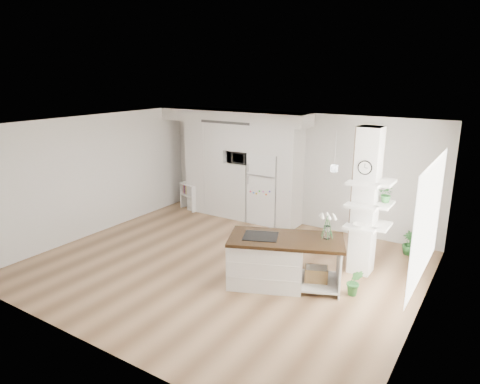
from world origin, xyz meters
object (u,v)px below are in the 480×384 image
Objects in this scene: refrigerator at (267,188)px; bookshelf at (192,198)px; kitchen_island at (273,259)px; floor_plant_a at (355,282)px.

bookshelf is at bearing -175.02° from refrigerator.
floor_plant_a is at bearing -7.68° from kitchen_island.
floor_plant_a is (5.22, -2.24, -0.07)m from bookshelf.
kitchen_island is 4.67m from bookshelf.
refrigerator reaches higher than bookshelf.
refrigerator reaches higher than kitchen_island.
floor_plant_a is (3.02, -2.44, -0.64)m from refrigerator.
kitchen_island is (1.67, -2.80, -0.42)m from refrigerator.
bookshelf is at bearing 156.76° from floor_plant_a.
kitchen_island reaches higher than bookshelf.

